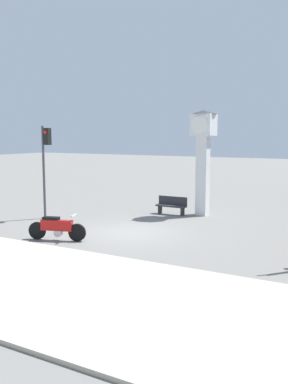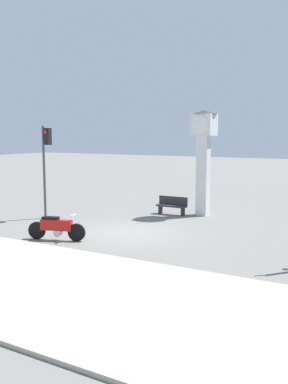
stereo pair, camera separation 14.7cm
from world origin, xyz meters
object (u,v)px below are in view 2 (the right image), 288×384
clock_tower (204,147)px  traffic_light (46,156)px  motorcycle (56,228)px  bench (172,205)px

clock_tower → traffic_light: 7.78m
motorcycle → bench: bearing=60.3°
motorcycle → traffic_light: 5.20m
traffic_light → motorcycle: bearing=-43.3°
bench → clock_tower: bearing=23.0°
traffic_light → bench: bearing=39.9°
motorcycle → traffic_light: size_ratio=0.50×
bench → motorcycle: bearing=-102.1°
clock_tower → traffic_light: bearing=-143.4°
motorcycle → bench: (1.53, 7.12, -0.01)m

